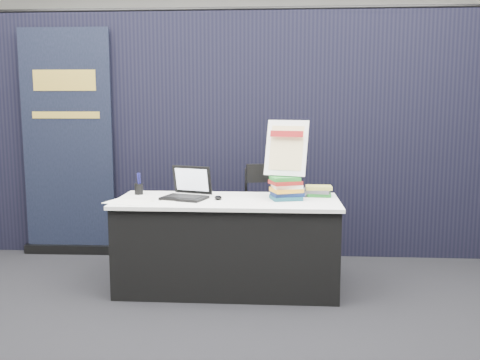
% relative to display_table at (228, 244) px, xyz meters
% --- Properties ---
extents(floor, '(8.00, 8.00, 0.00)m').
position_rel_display_table_xyz_m(floor, '(0.00, -0.55, -0.38)').
color(floor, black).
rests_on(floor, ground).
extents(wall_back, '(8.00, 0.02, 3.50)m').
position_rel_display_table_xyz_m(wall_back, '(0.00, 3.45, 1.37)').
color(wall_back, beige).
rests_on(wall_back, floor).
extents(drape_partition, '(6.00, 0.08, 2.40)m').
position_rel_display_table_xyz_m(drape_partition, '(0.00, 1.05, 0.82)').
color(drape_partition, black).
rests_on(drape_partition, floor).
extents(display_table, '(1.80, 0.75, 0.75)m').
position_rel_display_table_xyz_m(display_table, '(0.00, 0.00, 0.00)').
color(display_table, black).
rests_on(display_table, floor).
extents(laptop, '(0.40, 0.37, 0.26)m').
position_rel_display_table_xyz_m(laptop, '(-0.35, 0.02, 0.43)').
color(laptop, black).
rests_on(laptop, display_table).
extents(mouse, '(0.08, 0.11, 0.03)m').
position_rel_display_table_xyz_m(mouse, '(-0.07, -0.02, 0.39)').
color(mouse, black).
rests_on(mouse, display_table).
extents(brochure_left, '(0.38, 0.31, 0.00)m').
position_rel_display_table_xyz_m(brochure_left, '(-0.78, -0.18, 0.38)').
color(brochure_left, white).
rests_on(brochure_left, display_table).
extents(brochure_mid, '(0.32, 0.25, 0.00)m').
position_rel_display_table_xyz_m(brochure_mid, '(-0.72, -0.08, 0.38)').
color(brochure_mid, silver).
rests_on(brochure_mid, display_table).
extents(brochure_right, '(0.33, 0.27, 0.00)m').
position_rel_display_table_xyz_m(brochure_right, '(-0.39, -0.02, 0.38)').
color(brochure_right, white).
rests_on(brochure_right, display_table).
extents(pen_cup, '(0.09, 0.09, 0.09)m').
position_rel_display_table_xyz_m(pen_cup, '(-0.77, 0.18, 0.42)').
color(pen_cup, black).
rests_on(pen_cup, display_table).
extents(book_stack_tall, '(0.27, 0.24, 0.19)m').
position_rel_display_table_xyz_m(book_stack_tall, '(0.47, 0.02, 0.47)').
color(book_stack_tall, '#164754').
rests_on(book_stack_tall, display_table).
extents(book_stack_short, '(0.21, 0.17, 0.09)m').
position_rel_display_table_xyz_m(book_stack_short, '(0.74, 0.19, 0.42)').
color(book_stack_short, '#217C2A').
rests_on(book_stack_short, display_table).
extents(info_sign, '(0.36, 0.22, 0.46)m').
position_rel_display_table_xyz_m(info_sign, '(0.47, 0.05, 0.78)').
color(info_sign, black).
rests_on(info_sign, book_stack_tall).
extents(pullup_banner, '(0.96, 0.12, 2.25)m').
position_rel_display_table_xyz_m(pullup_banner, '(-1.68, 0.95, 0.62)').
color(pullup_banner, black).
rests_on(pullup_banner, floor).
extents(stacking_chair, '(0.55, 0.56, 0.98)m').
position_rel_display_table_xyz_m(stacking_chair, '(0.33, 0.42, 0.17)').
color(stacking_chair, black).
rests_on(stacking_chair, floor).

